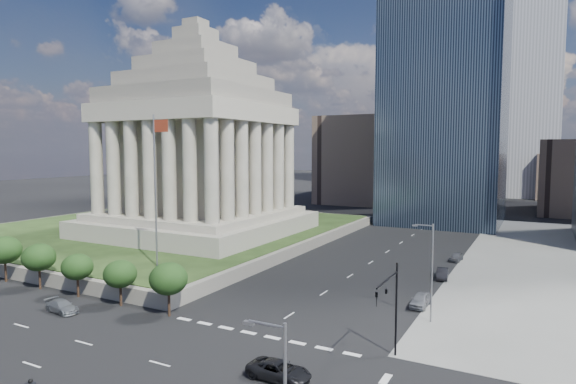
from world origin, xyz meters
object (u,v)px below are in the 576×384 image
Objects in this scene: suv_grey at (62,306)px; parked_sedan_near at (421,300)px; street_lamp_north at (430,267)px; parked_sedan_far at (456,257)px; flagpole at (156,182)px; parked_sedan_mid at (442,274)px; war_memorial at (197,128)px; traffic_signal_ne at (390,301)px; pickup_truck at (279,371)px.

parked_sedan_near reaches higher than suv_grey.
street_lamp_north reaches higher than parked_sedan_far.
flagpole reaches higher than parked_sedan_far.
parked_sedan_far is at bearing 82.84° from parked_sedan_mid.
parked_sedan_near reaches higher than parked_sedan_mid.
parked_sedan_mid is at bearing 91.13° from parked_sedan_near.
street_lamp_north is 18.28m from parked_sedan_mid.
war_memorial is 9.28× the size of parked_sedan_mid.
war_memorial is at bearing 116.89° from flagpole.
war_memorial reaches higher than flagpole.
suv_grey is 55.86m from parked_sedan_far.
street_lamp_north reaches higher than parked_sedan_near.
parked_sedan_far is (-1.00, 40.57, -4.60)m from traffic_signal_ne.
flagpole is 35.96m from parked_sedan_near.
pickup_truck is 47.42m from parked_sedan_far.
street_lamp_north is at bearing -66.29° from parked_sedan_near.
parked_sedan_far is at bearing -4.97° from pickup_truck.
parked_sedan_far is (33.46, 44.73, 0.00)m from suv_grey.
traffic_signal_ne is at bearing -16.71° from flagpole.
parked_sedan_mid is at bearing -85.40° from parked_sedan_far.
street_lamp_north is at bearing 85.81° from traffic_signal_ne.
pickup_truck is (39.90, -40.82, -20.70)m from war_memorial.
war_memorial is 4.88× the size of traffic_signal_ne.
flagpole reaches higher than street_lamp_north.
flagpole is 40.09m from parked_sedan_mid.
parked_sedan_near reaches higher than pickup_truck.
suv_grey is 1.06× the size of parked_sedan_mid.
parked_sedan_near is 24.87m from parked_sedan_far.
street_lamp_north reaches higher than pickup_truck.
pickup_truck is 1.13× the size of suv_grey.
war_memorial is at bearing 143.58° from traffic_signal_ne.
street_lamp_north is (35.16, 1.00, -7.45)m from flagpole.
suv_grey is (-35.29, -15.47, -5.02)m from street_lamp_north.
parked_sedan_mid reaches higher than suv_grey.
parked_sedan_near is (33.33, 5.40, -12.37)m from flagpole.
traffic_signal_ne is 29.18m from parked_sedan_mid.
pickup_truck is 27.96m from suv_grey.
parked_sedan_near is (45.50, -18.60, -20.65)m from war_memorial.
parked_sedan_mid is (-1.00, 28.80, -4.56)m from traffic_signal_ne.
pickup_truck is at bearing -87.46° from suv_grey.
parked_sedan_near is at bearing -51.93° from suv_grey.
street_lamp_north is 2.63× the size of parked_sedan_far.
parked_sedan_near is at bearing 112.58° from street_lamp_north.
traffic_signal_ne reaches higher than parked_sedan_near.
flagpole is (12.17, -24.00, -8.29)m from war_memorial.
flagpole reaches higher than parked_sedan_mid.
parked_sedan_mid is (-1.83, 17.50, -4.97)m from street_lamp_north.
flagpole is 4.50× the size of suv_grey.
parked_sedan_mid is at bearing 29.03° from flagpole.
traffic_signal_ne is 1.82× the size of parked_sedan_near.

